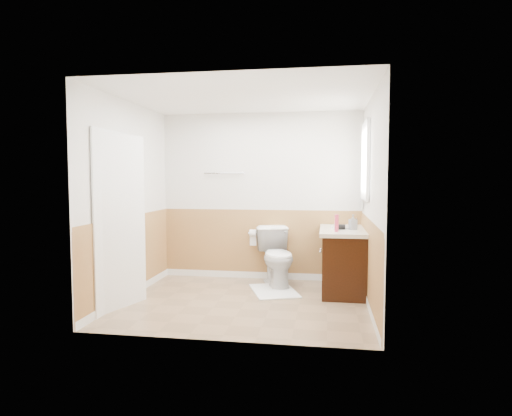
% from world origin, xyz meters
% --- Properties ---
extents(floor, '(3.00, 3.00, 0.00)m').
position_xyz_m(floor, '(0.00, 0.00, 0.00)').
color(floor, '#8C7051').
rests_on(floor, ground).
extents(ceiling, '(3.00, 3.00, 0.00)m').
position_xyz_m(ceiling, '(0.00, 0.00, 2.50)').
color(ceiling, white).
rests_on(ceiling, floor).
extents(wall_back, '(3.00, 0.00, 3.00)m').
position_xyz_m(wall_back, '(0.00, 1.30, 1.25)').
color(wall_back, silver).
rests_on(wall_back, floor).
extents(wall_front, '(3.00, 0.00, 3.00)m').
position_xyz_m(wall_front, '(0.00, -1.30, 1.25)').
color(wall_front, silver).
rests_on(wall_front, floor).
extents(wall_left, '(0.00, 3.00, 3.00)m').
position_xyz_m(wall_left, '(-1.50, 0.00, 1.25)').
color(wall_left, silver).
rests_on(wall_left, floor).
extents(wall_right, '(0.00, 3.00, 3.00)m').
position_xyz_m(wall_right, '(1.50, 0.00, 1.25)').
color(wall_right, silver).
rests_on(wall_right, floor).
extents(wainscot_back, '(3.00, 0.00, 3.00)m').
position_xyz_m(wainscot_back, '(0.00, 1.29, 0.50)').
color(wainscot_back, '#AA7F44').
rests_on(wainscot_back, floor).
extents(wainscot_front, '(3.00, 0.00, 3.00)m').
position_xyz_m(wainscot_front, '(0.00, -1.29, 0.50)').
color(wainscot_front, '#AA7F44').
rests_on(wainscot_front, floor).
extents(wainscot_left, '(0.00, 2.60, 2.60)m').
position_xyz_m(wainscot_left, '(-1.49, 0.00, 0.50)').
color(wainscot_left, '#AA7F44').
rests_on(wainscot_left, floor).
extents(wainscot_right, '(0.00, 2.60, 2.60)m').
position_xyz_m(wainscot_right, '(1.49, 0.00, 0.50)').
color(wainscot_right, '#AA7F44').
rests_on(wainscot_right, floor).
extents(toilet, '(0.71, 0.92, 0.82)m').
position_xyz_m(toilet, '(0.30, 0.90, 0.41)').
color(toilet, white).
rests_on(toilet, floor).
extents(bath_mat, '(0.79, 0.94, 0.02)m').
position_xyz_m(bath_mat, '(0.30, 0.54, 0.01)').
color(bath_mat, white).
rests_on(bath_mat, floor).
extents(vanity_cabinet, '(0.55, 1.10, 0.80)m').
position_xyz_m(vanity_cabinet, '(1.21, 0.71, 0.40)').
color(vanity_cabinet, black).
rests_on(vanity_cabinet, floor).
extents(vanity_knob_left, '(0.03, 0.03, 0.03)m').
position_xyz_m(vanity_knob_left, '(0.91, 0.61, 0.55)').
color(vanity_knob_left, '#BCBCC3').
rests_on(vanity_knob_left, vanity_cabinet).
extents(vanity_knob_right, '(0.03, 0.03, 0.03)m').
position_xyz_m(vanity_knob_right, '(0.91, 0.81, 0.55)').
color(vanity_knob_right, silver).
rests_on(vanity_knob_right, vanity_cabinet).
extents(countertop, '(0.60, 1.15, 0.05)m').
position_xyz_m(countertop, '(1.20, 0.71, 0.83)').
color(countertop, beige).
rests_on(countertop, vanity_cabinet).
extents(sink_basin, '(0.36, 0.36, 0.02)m').
position_xyz_m(sink_basin, '(1.21, 0.86, 0.86)').
color(sink_basin, white).
rests_on(sink_basin, countertop).
extents(faucet, '(0.02, 0.02, 0.14)m').
position_xyz_m(faucet, '(1.39, 0.86, 0.92)').
color(faucet, silver).
rests_on(faucet, countertop).
extents(lotion_bottle, '(0.05, 0.05, 0.22)m').
position_xyz_m(lotion_bottle, '(1.11, 0.37, 0.96)').
color(lotion_bottle, '#CA3455').
rests_on(lotion_bottle, countertop).
extents(soap_dispenser, '(0.12, 0.12, 0.20)m').
position_xyz_m(soap_dispenser, '(1.33, 0.66, 0.95)').
color(soap_dispenser, gray).
rests_on(soap_dispenser, countertop).
extents(hair_dryer_body, '(0.14, 0.07, 0.07)m').
position_xyz_m(hair_dryer_body, '(1.16, 0.63, 0.89)').
color(hair_dryer_body, black).
rests_on(hair_dryer_body, countertop).
extents(hair_dryer_handle, '(0.03, 0.03, 0.07)m').
position_xyz_m(hair_dryer_handle, '(1.13, 0.62, 0.86)').
color(hair_dryer_handle, black).
rests_on(hair_dryer_handle, countertop).
extents(mirror_panel, '(0.02, 0.35, 0.90)m').
position_xyz_m(mirror_panel, '(1.48, 1.10, 1.55)').
color(mirror_panel, silver).
rests_on(mirror_panel, wall_right).
extents(window_frame, '(0.04, 0.80, 1.00)m').
position_xyz_m(window_frame, '(1.47, 0.59, 1.75)').
color(window_frame, white).
rests_on(window_frame, wall_right).
extents(window_glass, '(0.01, 0.70, 0.90)m').
position_xyz_m(window_glass, '(1.49, 0.59, 1.75)').
color(window_glass, white).
rests_on(window_glass, wall_right).
extents(door, '(0.29, 0.78, 2.04)m').
position_xyz_m(door, '(-1.40, -0.45, 1.02)').
color(door, white).
rests_on(door, wall_left).
extents(door_frame, '(0.02, 0.92, 2.10)m').
position_xyz_m(door_frame, '(-1.48, -0.45, 1.03)').
color(door_frame, white).
rests_on(door_frame, wall_left).
extents(door_knob, '(0.06, 0.06, 0.06)m').
position_xyz_m(door_knob, '(-1.34, -0.12, 0.95)').
color(door_knob, silver).
rests_on(door_knob, door).
extents(towel_bar, '(0.62, 0.02, 0.02)m').
position_xyz_m(towel_bar, '(-0.55, 1.25, 1.60)').
color(towel_bar, silver).
rests_on(towel_bar, wall_back).
extents(tp_holder_bar, '(0.14, 0.02, 0.02)m').
position_xyz_m(tp_holder_bar, '(-0.10, 1.23, 0.70)').
color(tp_holder_bar, silver).
rests_on(tp_holder_bar, wall_back).
extents(tp_roll, '(0.10, 0.11, 0.11)m').
position_xyz_m(tp_roll, '(-0.10, 1.23, 0.70)').
color(tp_roll, white).
rests_on(tp_roll, tp_holder_bar).
extents(tp_sheet, '(0.10, 0.01, 0.16)m').
position_xyz_m(tp_sheet, '(-0.10, 1.23, 0.59)').
color(tp_sheet, white).
rests_on(tp_sheet, tp_roll).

